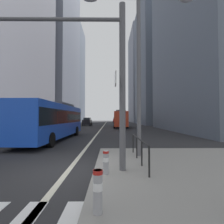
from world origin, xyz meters
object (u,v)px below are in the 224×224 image
city_bus_blue_oncoming (54,119)px  city_bus_red_receding (120,118)px  car_receding_near (115,120)px  bollard_right (106,161)px  bollard_left (98,189)px  traffic_signal_gantry (63,58)px  car_oncoming_mid (87,122)px  street_lamp_post (139,51)px

city_bus_blue_oncoming → city_bus_red_receding: (7.16, 19.71, -0.00)m
car_receding_near → bollard_right: (-2.14, -59.91, -0.42)m
bollard_left → traffic_signal_gantry: bearing=117.7°
car_receding_near → bollard_left: bearing=-92.1°
car_receding_near → bollard_right: 59.95m
bollard_left → bollard_right: 2.39m
city_bus_red_receding → traffic_signal_gantry: size_ratio=1.67×
traffic_signal_gantry → city_bus_red_receding: bearing=82.6°
city_bus_blue_oncoming → traffic_signal_gantry: size_ratio=1.90×
city_bus_red_receding → bollard_left: 32.22m
car_oncoming_mid → street_lamp_post: street_lamp_post is taller
car_oncoming_mid → bollard_right: size_ratio=5.48×
street_lamp_post → bollard_left: (-1.65, -5.14, -4.67)m
street_lamp_post → bollard_right: bearing=-119.5°
traffic_signal_gantry → street_lamp_post: (3.11, 2.36, 1.16)m
bollard_left → car_oncoming_mid: bearing=97.7°
car_oncoming_mid → traffic_signal_gantry: 36.36m
street_lamp_post → bollard_right: (-1.56, -2.75, -4.71)m
car_receding_near → city_bus_blue_oncoming: bearing=-98.1°
car_oncoming_mid → bollard_left: (5.26, -38.80, -0.37)m
bollard_left → street_lamp_post: bearing=72.2°
city_bus_blue_oncoming → bollard_right: (4.93, -10.01, -1.26)m
car_oncoming_mid → car_receding_near: same height
car_receding_near → traffic_signal_gantry: bearing=-93.6°
traffic_signal_gantry → bollard_left: 4.71m
bollard_right → car_receding_near: bearing=88.0°
traffic_signal_gantry → bollard_right: size_ratio=8.45×
car_oncoming_mid → street_lamp_post: size_ratio=0.52×
car_receding_near → car_oncoming_mid: bearing=-107.7°
car_oncoming_mid → bollard_right: bearing=-81.6°
city_bus_blue_oncoming → city_bus_red_receding: bearing=70.0°
car_receding_near → street_lamp_post: street_lamp_post is taller
city_bus_blue_oncoming → bollard_left: city_bus_blue_oncoming is taller
city_bus_blue_oncoming → city_bus_red_receding: same height
city_bus_blue_oncoming → traffic_signal_gantry: bearing=-70.7°
bollard_left → bollard_right: size_ratio=1.11×
bollard_left → city_bus_blue_oncoming: bearing=111.3°
city_bus_blue_oncoming → city_bus_red_receding: size_ratio=1.14×
city_bus_red_receding → car_oncoming_mid: size_ratio=2.57×
city_bus_red_receding → car_oncoming_mid: 10.16m
city_bus_red_receding → car_receding_near: (-0.10, 30.18, -0.84)m
car_receding_near → bollard_left: size_ratio=5.33×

